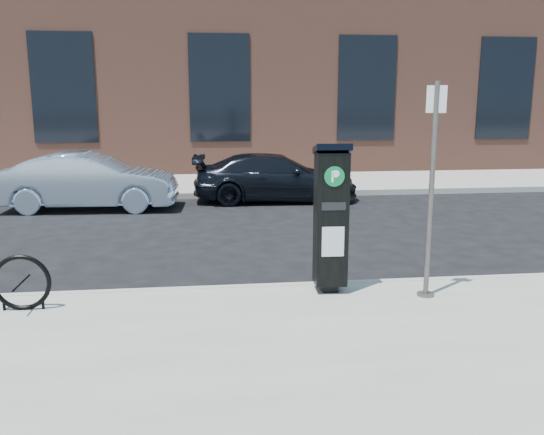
{
  "coord_description": "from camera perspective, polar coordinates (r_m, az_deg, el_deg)",
  "views": [
    {
      "loc": [
        -0.58,
        -7.57,
        2.68
      ],
      "look_at": [
        0.38,
        0.5,
        0.99
      ],
      "focal_mm": 38.0,
      "sensor_mm": 36.0,
      "label": 1
    }
  ],
  "objects": [
    {
      "name": "car_silver",
      "position": [
        14.72,
        -17.68,
        3.44
      ],
      "size": [
        4.29,
        1.67,
        1.39
      ],
      "primitive_type": "imported",
      "rotation": [
        0.0,
        0.0,
        1.52
      ],
      "color": "#9DAFC8",
      "rests_on": "ground"
    },
    {
      "name": "parking_kiosk",
      "position": [
        7.55,
        5.86,
        0.09
      ],
      "size": [
        0.47,
        0.42,
        1.98
      ],
      "rotation": [
        0.0,
        0.0,
        -0.04
      ],
      "color": "black",
      "rests_on": "sidewalk_near"
    },
    {
      "name": "car_dark",
      "position": [
        15.22,
        0.32,
        3.98
      ],
      "size": [
        4.37,
        1.93,
        1.25
      ],
      "primitive_type": "imported",
      "rotation": [
        0.0,
        0.0,
        1.53
      ],
      "color": "black",
      "rests_on": "ground"
    },
    {
      "name": "curb_near",
      "position": [
        8.01,
        -2.29,
        -7.27
      ],
      "size": [
        60.0,
        0.12,
        0.16
      ],
      "primitive_type": "cube",
      "color": "#9E9B93",
      "rests_on": "ground"
    },
    {
      "name": "bike_rack",
      "position": [
        7.63,
        -23.56,
        -5.96
      ],
      "size": [
        0.7,
        0.07,
        0.7
      ],
      "rotation": [
        0.0,
        0.0,
        -0.01
      ],
      "color": "black",
      "rests_on": "sidewalk_near"
    },
    {
      "name": "sign_pole",
      "position": [
        7.52,
        15.5,
        2.36
      ],
      "size": [
        0.23,
        0.22,
        2.74
      ],
      "rotation": [
        0.0,
        0.0,
        -0.38
      ],
      "color": "#635B57",
      "rests_on": "sidewalk_near"
    },
    {
      "name": "curb_far",
      "position": [
        15.81,
        -4.6,
        2.23
      ],
      "size": [
        60.0,
        0.12,
        0.16
      ],
      "primitive_type": "cube",
      "color": "#9E9B93",
      "rests_on": "ground"
    },
    {
      "name": "building",
      "position": [
        24.61,
        -5.63,
        15.11
      ],
      "size": [
        28.0,
        10.05,
        8.25
      ],
      "color": "brown",
      "rests_on": "ground"
    },
    {
      "name": "ground",
      "position": [
        8.05,
        -2.29,
        -7.73
      ],
      "size": [
        120.0,
        120.0,
        0.0
      ],
      "primitive_type": "plane",
      "color": "black",
      "rests_on": "ground"
    },
    {
      "name": "sidewalk_far",
      "position": [
        21.73,
        -5.23,
        4.82
      ],
      "size": [
        60.0,
        12.0,
        0.15
      ],
      "primitive_type": "cube",
      "color": "gray",
      "rests_on": "ground"
    }
  ]
}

